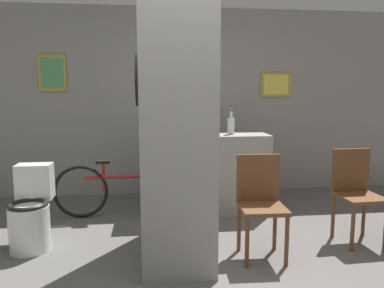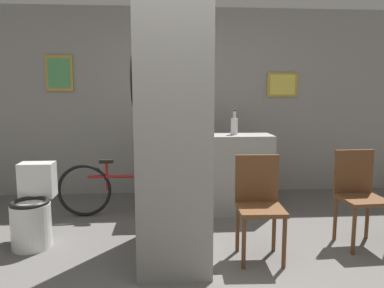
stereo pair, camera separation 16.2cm
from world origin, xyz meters
The scene contains 9 objects.
ground_plane centered at (0.00, 0.00, 0.00)m, with size 14.00×14.00×0.00m, color #5B5956.
wall_back centered at (0.00, 2.63, 1.30)m, with size 8.00×0.09×2.60m.
pillar_center centered at (-0.12, 0.52, 1.30)m, with size 0.62×1.05×2.60m.
counter_shelf centered at (0.35, 1.67, 0.47)m, with size 1.48×0.44×0.95m.
toilet centered at (-1.45, 0.84, 0.33)m, with size 0.36×0.52×0.77m.
chair_near_pillar centered at (0.64, 0.43, 0.50)m, with size 0.41×0.41×0.90m.
chair_by_doorway centered at (1.66, 0.64, 0.50)m, with size 0.41×0.41×0.90m.
bicycle centered at (-0.59, 1.63, 0.33)m, with size 1.68×0.42×0.67m.
bottle_tall centered at (0.64, 1.68, 1.06)m, with size 0.08×0.08×0.30m.
Camera 2 is at (-0.19, -2.69, 1.48)m, focal length 35.00 mm.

